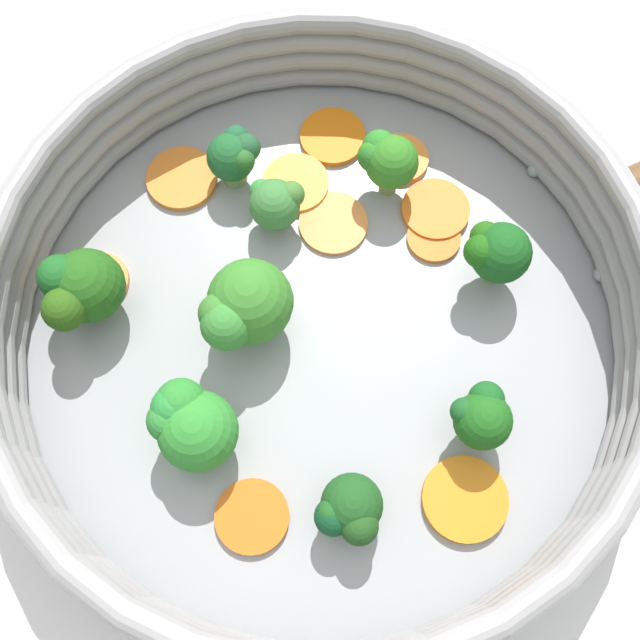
% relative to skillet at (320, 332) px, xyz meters
% --- Properties ---
extents(ground_plane, '(4.00, 4.00, 0.00)m').
position_rel_skillet_xyz_m(ground_plane, '(0.00, 0.00, -0.01)').
color(ground_plane, white).
extents(skillet, '(0.35, 0.35, 0.01)m').
position_rel_skillet_xyz_m(skillet, '(0.00, 0.00, 0.00)').
color(skillet, '#939699').
rests_on(skillet, ground_plane).
extents(skillet_rim_wall, '(0.37, 0.37, 0.06)m').
position_rel_skillet_xyz_m(skillet_rim_wall, '(0.00, 0.00, 0.04)').
color(skillet_rim_wall, gray).
rests_on(skillet_rim_wall, skillet).
extents(skillet_rivet_left, '(0.01, 0.01, 0.01)m').
position_rel_skillet_xyz_m(skillet_rivet_left, '(-0.05, 0.16, 0.01)').
color(skillet_rivet_left, '#91939D').
rests_on(skillet_rivet_left, skillet).
extents(skillet_rivet_right, '(0.01, 0.01, 0.01)m').
position_rel_skillet_xyz_m(skillet_rivet_right, '(-0.12, 0.12, 0.01)').
color(skillet_rivet_right, '#929895').
rests_on(skillet_rivet_right, skillet).
extents(carrot_slice_0, '(0.05, 0.05, 0.00)m').
position_rel_skillet_xyz_m(carrot_slice_0, '(-0.07, -0.00, 0.01)').
color(carrot_slice_0, '#F58B42').
rests_on(carrot_slice_0, skillet).
extents(carrot_slice_1, '(0.05, 0.05, 0.00)m').
position_rel_skillet_xyz_m(carrot_slice_1, '(-0.12, 0.04, 0.01)').
color(carrot_slice_1, orange).
rests_on(carrot_slice_1, skillet).
extents(carrot_slice_2, '(0.05, 0.05, 0.00)m').
position_rel_skillet_xyz_m(carrot_slice_2, '(-0.01, -0.13, 0.01)').
color(carrot_slice_2, '#F89042').
rests_on(carrot_slice_2, skillet).
extents(carrot_slice_3, '(0.05, 0.05, 0.00)m').
position_rel_skillet_xyz_m(carrot_slice_3, '(0.11, -0.02, 0.01)').
color(carrot_slice_3, orange).
rests_on(carrot_slice_3, skillet).
extents(carrot_slice_4, '(0.06, 0.06, 0.01)m').
position_rel_skillet_xyz_m(carrot_slice_4, '(-0.09, 0.06, 0.01)').
color(carrot_slice_4, orange).
rests_on(carrot_slice_4, skillet).
extents(carrot_slice_5, '(0.06, 0.06, 0.01)m').
position_rel_skillet_xyz_m(carrot_slice_5, '(-0.09, -0.03, 0.01)').
color(carrot_slice_5, '#F89C35').
rests_on(carrot_slice_5, skillet).
extents(carrot_slice_6, '(0.06, 0.06, 0.00)m').
position_rel_skillet_xyz_m(carrot_slice_6, '(-0.13, -0.01, 0.01)').
color(carrot_slice_6, orange).
rests_on(carrot_slice_6, skillet).
extents(carrot_slice_7, '(0.05, 0.05, 0.00)m').
position_rel_skillet_xyz_m(carrot_slice_7, '(-0.07, 0.06, 0.01)').
color(carrot_slice_7, orange).
rests_on(carrot_slice_7, skillet).
extents(carrot_slice_8, '(0.06, 0.06, 0.00)m').
position_rel_skillet_xyz_m(carrot_slice_8, '(-0.09, -0.10, 0.01)').
color(carrot_slice_8, orange).
rests_on(carrot_slice_8, skillet).
extents(carrot_slice_9, '(0.06, 0.06, 0.01)m').
position_rel_skillet_xyz_m(carrot_slice_9, '(0.09, 0.09, 0.01)').
color(carrot_slice_9, orange).
rests_on(carrot_slice_9, skillet).
extents(broccoli_floret_0, '(0.05, 0.05, 0.06)m').
position_rel_skillet_xyz_m(broccoli_floret_0, '(0.01, -0.04, 0.04)').
color(broccoli_floret_0, '#87AE68').
rests_on(broccoli_floret_0, skillet).
extents(broccoli_floret_1, '(0.05, 0.05, 0.05)m').
position_rel_skillet_xyz_m(broccoli_floret_1, '(0.07, -0.06, 0.04)').
color(broccoli_floret_1, '#668650').
rests_on(broccoli_floret_1, skillet).
extents(broccoli_floret_2, '(0.03, 0.03, 0.04)m').
position_rel_skillet_xyz_m(broccoli_floret_2, '(-0.10, -0.06, 0.03)').
color(broccoli_floret_2, '#7D984D').
rests_on(broccoli_floret_2, skillet).
extents(broccoli_floret_3, '(0.03, 0.04, 0.05)m').
position_rel_skillet_xyz_m(broccoli_floret_3, '(-0.05, 0.09, 0.04)').
color(broccoli_floret_3, '#6E9853').
rests_on(broccoli_floret_3, skillet).
extents(broccoli_floret_4, '(0.05, 0.05, 0.05)m').
position_rel_skillet_xyz_m(broccoli_floret_4, '(0.01, -0.13, 0.04)').
color(broccoli_floret_4, '#7C9F50').
rests_on(broccoli_floret_4, skillet).
extents(broccoli_floret_5, '(0.04, 0.03, 0.04)m').
position_rel_skillet_xyz_m(broccoli_floret_5, '(0.10, 0.03, 0.03)').
color(broccoli_floret_5, '#81B661').
rests_on(broccoli_floret_5, skillet).
extents(broccoli_floret_6, '(0.03, 0.04, 0.05)m').
position_rel_skillet_xyz_m(broccoli_floret_6, '(-0.10, 0.03, 0.04)').
color(broccoli_floret_6, '#7F9851').
rests_on(broccoli_floret_6, skillet).
extents(broccoli_floret_7, '(0.03, 0.03, 0.04)m').
position_rel_skillet_xyz_m(broccoli_floret_7, '(-0.07, -0.03, 0.03)').
color(broccoli_floret_7, '#7E964F').
rests_on(broccoli_floret_7, skillet).
extents(broccoli_floret_8, '(0.04, 0.03, 0.04)m').
position_rel_skillet_xyz_m(broccoli_floret_8, '(0.05, 0.09, 0.03)').
color(broccoli_floret_8, '#8DB06B').
rests_on(broccoli_floret_8, skillet).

